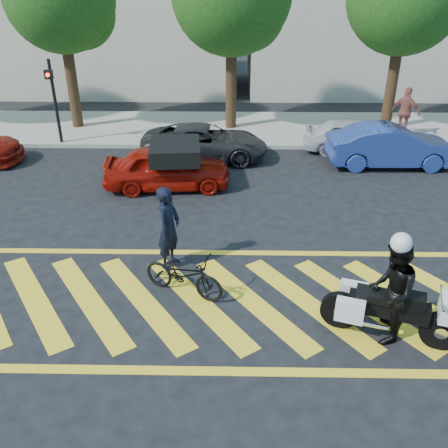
{
  "coord_description": "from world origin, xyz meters",
  "views": [
    {
      "loc": [
        0.07,
        -7.7,
        5.79
      ],
      "look_at": [
        -0.1,
        1.36,
        1.05
      ],
      "focal_mm": 38.0,
      "sensor_mm": 36.0,
      "label": 1
    }
  ],
  "objects_px": {
    "officer_bike": "(169,228)",
    "police_motorcycle": "(389,310)",
    "officer_moto": "(392,292)",
    "parked_mid_left": "(205,142)",
    "red_convertible": "(167,168)",
    "parked_right": "(391,146)",
    "bicycle": "(184,274)",
    "parked_mid_right": "(353,136)"
  },
  "relations": [
    {
      "from": "officer_bike",
      "to": "police_motorcycle",
      "type": "relative_size",
      "value": 0.8
    },
    {
      "from": "officer_moto",
      "to": "parked_mid_left",
      "type": "bearing_deg",
      "value": -139.57
    },
    {
      "from": "red_convertible",
      "to": "parked_right",
      "type": "bearing_deg",
      "value": -79.7
    },
    {
      "from": "police_motorcycle",
      "to": "parked_mid_left",
      "type": "relative_size",
      "value": 0.54
    },
    {
      "from": "police_motorcycle",
      "to": "red_convertible",
      "type": "xyz_separation_m",
      "value": [
        -4.75,
        6.74,
        0.06
      ]
    },
    {
      "from": "police_motorcycle",
      "to": "parked_right",
      "type": "distance_m",
      "value": 9.14
    },
    {
      "from": "parked_right",
      "to": "police_motorcycle",
      "type": "bearing_deg",
      "value": 162.71
    },
    {
      "from": "bicycle",
      "to": "parked_mid_right",
      "type": "relative_size",
      "value": 0.49
    },
    {
      "from": "officer_bike",
      "to": "police_motorcycle",
      "type": "bearing_deg",
      "value": -100.82
    },
    {
      "from": "police_motorcycle",
      "to": "officer_moto",
      "type": "relative_size",
      "value": 1.21
    },
    {
      "from": "red_convertible",
      "to": "parked_mid_left",
      "type": "xyz_separation_m",
      "value": [
        1.0,
        2.62,
        -0.04
      ]
    },
    {
      "from": "officer_moto",
      "to": "red_convertible",
      "type": "relative_size",
      "value": 0.52
    },
    {
      "from": "bicycle",
      "to": "parked_right",
      "type": "relative_size",
      "value": 0.41
    },
    {
      "from": "police_motorcycle",
      "to": "parked_right",
      "type": "relative_size",
      "value": 0.55
    },
    {
      "from": "parked_mid_left",
      "to": "red_convertible",
      "type": "bearing_deg",
      "value": 160.3
    },
    {
      "from": "police_motorcycle",
      "to": "parked_mid_right",
      "type": "xyz_separation_m",
      "value": [
        1.65,
        10.16,
        0.02
      ]
    },
    {
      "from": "officer_bike",
      "to": "police_motorcycle",
      "type": "xyz_separation_m",
      "value": [
        4.15,
        -2.31,
        -0.36
      ]
    },
    {
      "from": "officer_moto",
      "to": "red_convertible",
      "type": "xyz_separation_m",
      "value": [
        -4.73,
        6.75,
        -0.33
      ]
    },
    {
      "from": "officer_moto",
      "to": "parked_mid_left",
      "type": "height_order",
      "value": "officer_moto"
    },
    {
      "from": "parked_mid_right",
      "to": "parked_mid_left",
      "type": "bearing_deg",
      "value": 105.45
    },
    {
      "from": "bicycle",
      "to": "police_motorcycle",
      "type": "bearing_deg",
      "value": -83.73
    },
    {
      "from": "red_convertible",
      "to": "bicycle",
      "type": "bearing_deg",
      "value": -174.77
    },
    {
      "from": "officer_bike",
      "to": "parked_right",
      "type": "height_order",
      "value": "officer_bike"
    },
    {
      "from": "parked_mid_right",
      "to": "red_convertible",
      "type": "bearing_deg",
      "value": 125.18
    },
    {
      "from": "officer_moto",
      "to": "red_convertible",
      "type": "distance_m",
      "value": 8.25
    },
    {
      "from": "bicycle",
      "to": "parked_mid_left",
      "type": "height_order",
      "value": "parked_mid_left"
    },
    {
      "from": "officer_bike",
      "to": "bicycle",
      "type": "relative_size",
      "value": 1.08
    },
    {
      "from": "red_convertible",
      "to": "parked_right",
      "type": "relative_size",
      "value": 0.89
    },
    {
      "from": "bicycle",
      "to": "parked_right",
      "type": "xyz_separation_m",
      "value": [
        6.34,
        7.52,
        0.24
      ]
    },
    {
      "from": "police_motorcycle",
      "to": "red_convertible",
      "type": "distance_m",
      "value": 8.25
    },
    {
      "from": "bicycle",
      "to": "officer_moto",
      "type": "bearing_deg",
      "value": -83.98
    },
    {
      "from": "parked_mid_right",
      "to": "parked_right",
      "type": "bearing_deg",
      "value": -139.04
    },
    {
      "from": "parked_right",
      "to": "red_convertible",
      "type": "bearing_deg",
      "value": 104.57
    },
    {
      "from": "officer_moto",
      "to": "parked_mid_right",
      "type": "bearing_deg",
      "value": -170.59
    },
    {
      "from": "bicycle",
      "to": "parked_right",
      "type": "height_order",
      "value": "parked_right"
    },
    {
      "from": "officer_bike",
      "to": "parked_mid_right",
      "type": "bearing_deg",
      "value": -18.15
    },
    {
      "from": "parked_mid_right",
      "to": "parked_right",
      "type": "relative_size",
      "value": 0.84
    },
    {
      "from": "police_motorcycle",
      "to": "parked_right",
      "type": "bearing_deg",
      "value": 92.25
    },
    {
      "from": "officer_bike",
      "to": "parked_mid_right",
      "type": "distance_m",
      "value": 9.76
    },
    {
      "from": "bicycle",
      "to": "parked_mid_right",
      "type": "bearing_deg",
      "value": -6.6
    },
    {
      "from": "bicycle",
      "to": "parked_right",
      "type": "distance_m",
      "value": 9.84
    },
    {
      "from": "officer_bike",
      "to": "red_convertible",
      "type": "distance_m",
      "value": 4.48
    }
  ]
}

